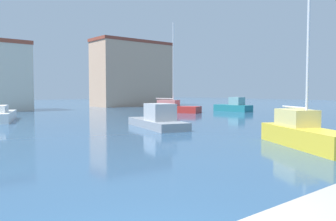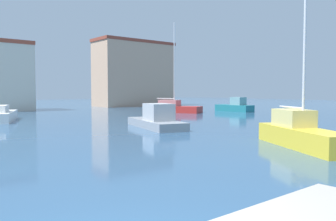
# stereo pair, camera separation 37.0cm
# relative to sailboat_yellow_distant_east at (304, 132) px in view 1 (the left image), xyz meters

# --- Properties ---
(water) EXTENTS (160.00, 160.00, 0.00)m
(water) POSITION_rel_sailboat_yellow_distant_east_xyz_m (2.69, 15.62, -0.68)
(water) COLOR #2D5175
(water) RESTS_ON ground
(sailboat_yellow_distant_east) EXTENTS (4.21, 5.90, 10.20)m
(sailboat_yellow_distant_east) POSITION_rel_sailboat_yellow_distant_east_xyz_m (0.00, 0.00, 0.00)
(sailboat_yellow_distant_east) COLOR gold
(sailboat_yellow_distant_east) RESTS_ON water
(motorboat_grey_outer_mooring) EXTENTS (3.75, 6.83, 1.70)m
(motorboat_grey_outer_mooring) POSITION_rel_sailboat_yellow_distant_east_xyz_m (-0.01, 10.77, -0.11)
(motorboat_grey_outer_mooring) COLOR gray
(motorboat_grey_outer_mooring) RESTS_ON water
(motorboat_white_near_pier) EXTENTS (4.37, 7.10, 1.37)m
(motorboat_white_near_pier) POSITION_rel_sailboat_yellow_distant_east_xyz_m (-7.02, 23.50, -0.18)
(motorboat_white_near_pier) COLOR white
(motorboat_white_near_pier) RESTS_ON water
(motorboat_teal_behind_lamppost) EXTENTS (1.70, 5.03, 1.80)m
(motorboat_teal_behind_lamppost) POSITION_rel_sailboat_yellow_distant_east_xyz_m (19.62, 20.15, -0.07)
(motorboat_teal_behind_lamppost) COLOR #1E707A
(motorboat_teal_behind_lamppost) RESTS_ON water
(sailboat_red_mid_harbor) EXTENTS (4.78, 6.75, 10.67)m
(sailboat_red_mid_harbor) POSITION_rel_sailboat_yellow_distant_east_xyz_m (12.15, 23.39, -0.09)
(sailboat_red_mid_harbor) COLOR #B22823
(sailboat_red_mid_harbor) RESTS_ON water
(yacht_club) EXTENTS (6.17, 6.64, 8.94)m
(yacht_club) POSITION_rel_sailboat_yellow_distant_east_xyz_m (-2.53, 40.24, 3.80)
(yacht_club) COLOR beige
(yacht_club) RESTS_ON ground
(waterfront_apartments) EXTENTS (13.86, 5.67, 11.12)m
(waterfront_apartments) POSITION_rel_sailboat_yellow_distant_east_xyz_m (18.92, 41.79, 4.89)
(waterfront_apartments) COLOR tan
(waterfront_apartments) RESTS_ON ground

